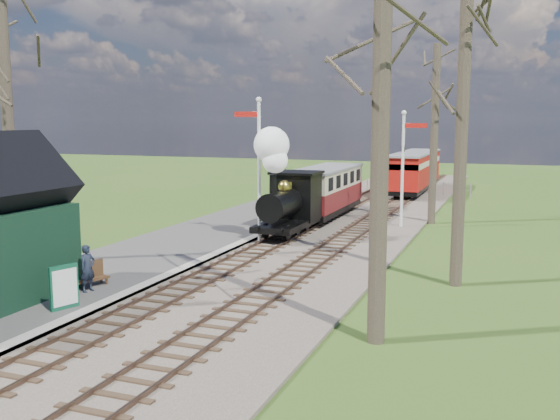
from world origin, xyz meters
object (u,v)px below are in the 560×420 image
Objects in this scene: coach at (326,189)px; semaphore_near at (258,159)px; locomotive at (286,190)px; bench at (86,275)px; sign_board at (64,287)px; red_carriage_b at (420,168)px; semaphore_far at (404,160)px; red_carriage_a at (408,174)px; person at (88,268)px.

semaphore_near is at bearing -95.84° from coach.
locomotive is 3.47× the size of bench.
sign_board is (-1.79, -12.46, -1.39)m from locomotive.
coach is at bearing -99.06° from red_carriage_b.
red_carriage_b is at bearing 82.80° from sign_board.
red_carriage_a is (-1.77, 12.32, -1.72)m from semaphore_far.
person is (0.41, -0.42, 0.35)m from bench.
sign_board is (-4.40, -34.83, -0.82)m from red_carriage_b.
red_carriage_b is at bearing 80.94° from coach.
coach is 16.71m from bench.
person is at bearing 107.15° from sign_board.
bench is (-5.32, -32.75, -1.07)m from red_carriage_b.
locomotive is (0.76, 1.45, -1.42)m from semaphore_near.
red_carriage_b is at bearing 81.95° from semaphore_near.
semaphore_near is at bearing -130.60° from semaphore_far.
semaphore_near is 18.73m from red_carriage_a.
sign_board reaches higher than bench.
person is at bearing -100.07° from red_carriage_a.
locomotive reaches higher than bench.
coach is 11.11m from red_carriage_a.
semaphore_far is (5.14, 6.00, -0.27)m from semaphore_near.
person is (-2.30, -10.81, -1.29)m from locomotive.
semaphore_far is at bearing 49.40° from semaphore_near.
coach reaches higher than sign_board.
semaphore_near reaches higher than sign_board.
person is at bearing -97.80° from coach.
sign_board is at bearing -152.09° from person.
semaphore_far is 17.99m from red_carriage_b.
semaphore_far is at bearing 46.08° from locomotive.
semaphore_far is 4.14× the size of bench.
locomotive is at bearing 75.37° from bench.
bench is (-0.92, 2.08, -0.25)m from sign_board.
semaphore_far reaches higher than person.
coach is at bearing 84.16° from semaphore_near.
semaphore_near is at bearing 1.40° from person.
coach is 5.56× the size of bench.
semaphore_far is 4.71× the size of sign_board.
semaphore_far is at bearing -81.80° from red_carriage_a.
semaphore_far reaches higher than red_carriage_b.
semaphore_near reaches higher than locomotive.
coach reaches higher than bench.
red_carriage_a is 4.07× the size of bench.
sign_board is 0.88× the size of bench.
bench is 0.98× the size of person.
red_carriage_b reaches higher than sign_board.
sign_board is 0.86× the size of person.
person is at bearing -102.02° from locomotive.
coach is (-4.37, 1.51, -1.74)m from semaphore_far.
sign_board is at bearing -97.20° from red_carriage_b.
locomotive is at bearing -1.25° from person.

